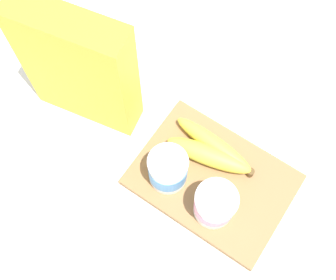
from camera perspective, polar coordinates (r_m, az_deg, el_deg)
ground_plane at (r=0.86m, az=5.70°, el=-5.34°), size 2.40×2.40×0.00m
cutting_board at (r=0.85m, az=5.76°, el=-5.15°), size 0.29×0.21×0.02m
cereal_box at (r=0.81m, az=-11.27°, el=9.03°), size 0.21×0.10×0.28m
yogurt_cup_front at (r=0.78m, az=6.05°, el=-8.29°), size 0.08×0.08×0.08m
yogurt_cup_back at (r=0.80m, az=-0.01°, el=-3.85°), size 0.07×0.07×0.08m
banana_bunch at (r=0.84m, az=5.59°, el=-1.35°), size 0.18×0.08×0.04m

